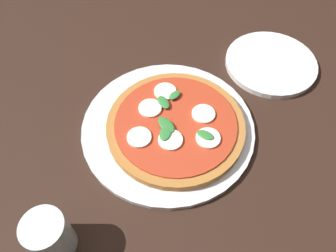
{
  "coord_description": "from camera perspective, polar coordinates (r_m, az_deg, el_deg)",
  "views": [
    {
      "loc": [
        0.49,
        -0.03,
        1.33
      ],
      "look_at": [
        0.08,
        -0.02,
        0.74
      ],
      "focal_mm": 35.36,
      "sensor_mm": 36.0,
      "label": 1
    }
  ],
  "objects": [
    {
      "name": "serving_tray",
      "position": [
        0.73,
        0.0,
        -0.18
      ],
      "size": [
        0.38,
        0.38,
        0.01
      ],
      "primitive_type": "cylinder",
      "color": "silver",
      "rests_on": "dining_table"
    },
    {
      "name": "dining_table",
      "position": [
        0.84,
        0.97,
        0.7
      ],
      "size": [
        1.42,
        1.18,
        0.73
      ],
      "color": "black",
      "rests_on": "ground_plane"
    },
    {
      "name": "ground_plane",
      "position": [
        1.42,
        0.6,
        -14.92
      ],
      "size": [
        6.0,
        6.0,
        0.0
      ],
      "primitive_type": "plane",
      "color": "#2D2B28"
    },
    {
      "name": "glass_cup",
      "position": [
        0.61,
        -19.74,
        -17.38
      ],
      "size": [
        0.07,
        0.07,
        0.09
      ],
      "primitive_type": "cylinder",
      "color": "silver",
      "rests_on": "dining_table"
    },
    {
      "name": "pizza",
      "position": [
        0.71,
        1.26,
        0.15
      ],
      "size": [
        0.3,
        0.3,
        0.03
      ],
      "color": "#B27033",
      "rests_on": "serving_tray"
    },
    {
      "name": "plate_white",
      "position": [
        0.89,
        17.3,
        10.32
      ],
      "size": [
        0.23,
        0.23,
        0.01
      ],
      "primitive_type": "cylinder",
      "color": "white",
      "rests_on": "dining_table"
    }
  ]
}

